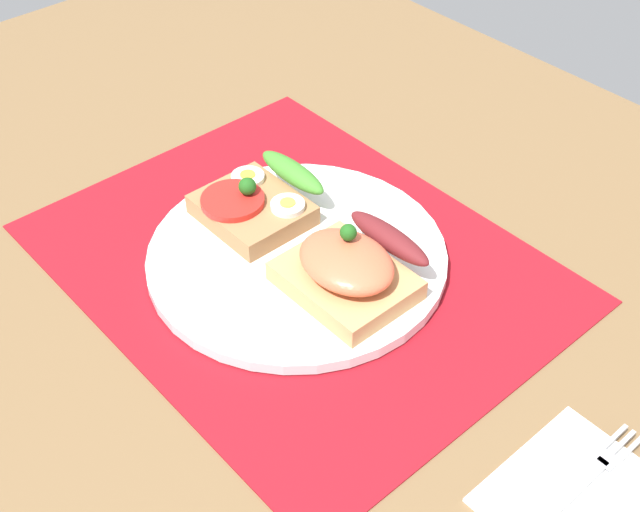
{
  "coord_description": "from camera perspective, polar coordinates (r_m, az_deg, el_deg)",
  "views": [
    {
      "loc": [
        42.33,
        -34.89,
        49.84
      ],
      "look_at": [
        3.0,
        0.0,
        2.85
      ],
      "focal_mm": 47.67,
      "sensor_mm": 36.0,
      "label": 1
    }
  ],
  "objects": [
    {
      "name": "ground_plane",
      "position": [
        0.75,
        -1.52,
        -1.39
      ],
      "size": [
        120.0,
        90.0,
        3.2
      ],
      "primitive_type": "cube",
      "color": "brown"
    },
    {
      "name": "sandwich_salmon",
      "position": [
        0.69,
        2.22,
        -0.69
      ],
      "size": [
        10.46,
        9.8,
        5.72
      ],
      "color": "tan",
      "rests_on": "plate"
    },
    {
      "name": "sandwich_egg_tomato",
      "position": [
        0.77,
        -4.06,
        3.74
      ],
      "size": [
        9.34,
        10.11,
        4.09
      ],
      "color": "#9F7046",
      "rests_on": "plate"
    },
    {
      "name": "napkin",
      "position": [
        0.61,
        17.35,
        -15.54
      ],
      "size": [
        11.13,
        11.59,
        0.6
      ],
      "primitive_type": "cube",
      "color": "white",
      "rests_on": "ground_plane"
    },
    {
      "name": "placemat",
      "position": [
        0.74,
        -1.54,
        -0.4
      ],
      "size": [
        43.31,
        34.01,
        0.3
      ],
      "primitive_type": "cube",
      "color": "maroon",
      "rests_on": "ground_plane"
    },
    {
      "name": "plate",
      "position": [
        0.74,
        -1.55,
        -0.01
      ],
      "size": [
        25.96,
        25.96,
        1.05
      ],
      "primitive_type": "cylinder",
      "color": "white",
      "rests_on": "placemat"
    },
    {
      "name": "fork",
      "position": [
        0.61,
        16.73,
        -14.75
      ],
      "size": [
        1.62,
        15.01,
        0.32
      ],
      "color": "#B7B7BC",
      "rests_on": "napkin"
    }
  ]
}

